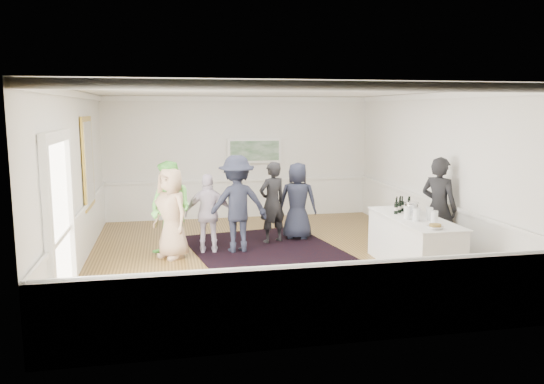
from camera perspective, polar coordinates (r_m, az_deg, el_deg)
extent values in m
plane|color=olive|center=(10.46, -0.42, -7.00)|extent=(8.00, 8.00, 0.00)
cube|color=white|center=(10.07, -0.44, 10.80)|extent=(7.00, 8.00, 0.02)
cube|color=white|center=(10.09, -20.35, 1.13)|extent=(0.02, 8.00, 3.20)
cube|color=white|center=(11.33, 17.24, 2.08)|extent=(0.02, 8.00, 3.20)
cube|color=white|center=(14.07, -3.53, 3.71)|extent=(7.00, 0.02, 3.20)
cube|color=white|center=(6.31, 6.49, -2.72)|extent=(7.00, 0.02, 3.20)
cube|color=gold|center=(11.34, -19.18, 3.01)|extent=(0.04, 1.25, 1.85)
cube|color=white|center=(11.33, -19.06, 3.01)|extent=(0.01, 1.05, 1.65)
cube|color=white|center=(7.51, -22.83, -4.63)|extent=(0.10, 0.14, 2.40)
cube|color=white|center=(9.08, -20.82, -2.25)|extent=(0.10, 0.14, 2.40)
cube|color=white|center=(8.13, -22.24, 5.53)|extent=(0.10, 1.78, 0.16)
cube|color=white|center=(8.30, -21.96, -3.33)|extent=(0.02, 1.50, 2.40)
cube|color=white|center=(14.06, -1.89, 4.46)|extent=(1.44, 0.05, 0.66)
cube|color=#225C29|center=(14.03, -1.87, 4.45)|extent=(1.30, 0.01, 0.52)
cube|color=black|center=(10.86, -0.44, -6.35)|extent=(3.43, 4.16, 0.02)
cube|color=white|center=(9.96, 14.97, -5.37)|extent=(0.83, 2.27, 0.93)
cube|color=white|center=(9.85, 15.08, -2.72)|extent=(0.89, 2.33, 0.02)
imported|color=black|center=(10.66, 17.49, -1.66)|extent=(0.79, 0.86, 1.98)
imported|color=tan|center=(10.41, -10.78, -2.23)|extent=(0.97, 1.03, 1.77)
imported|color=#6BD856|center=(10.46, -10.85, -1.87)|extent=(1.16, 1.14, 1.88)
imported|color=#BDAFC4|center=(10.68, -6.81, -2.32)|extent=(0.97, 0.48, 1.60)
imported|color=#1C1F2E|center=(10.67, -3.80, -1.30)|extent=(1.35, 0.88, 1.96)
imported|color=black|center=(11.39, 0.03, -1.14)|extent=(0.76, 0.64, 1.76)
imported|color=#1C1F2E|center=(11.73, 2.77, -0.97)|extent=(0.97, 0.79, 1.72)
cylinder|color=#69A63B|center=(9.53, 15.24, -2.32)|extent=(0.12, 0.12, 0.24)
cylinder|color=#CA3B3E|center=(9.67, 16.59, -2.22)|extent=(0.12, 0.12, 0.24)
cylinder|color=#78B942|center=(9.66, 14.34, -2.13)|extent=(0.12, 0.12, 0.24)
cylinder|color=white|center=(9.39, 17.07, -2.57)|extent=(0.12, 0.12, 0.24)
cylinder|color=#8CC245|center=(9.59, 15.29, -2.25)|extent=(0.12, 0.12, 0.24)
cylinder|color=silver|center=(10.03, 14.74, -1.78)|extent=(0.26, 0.26, 0.25)
imported|color=white|center=(9.01, 17.14, -3.61)|extent=(0.27, 0.27, 0.07)
cylinder|color=olive|center=(9.01, 17.15, -3.47)|extent=(0.19, 0.19, 0.04)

